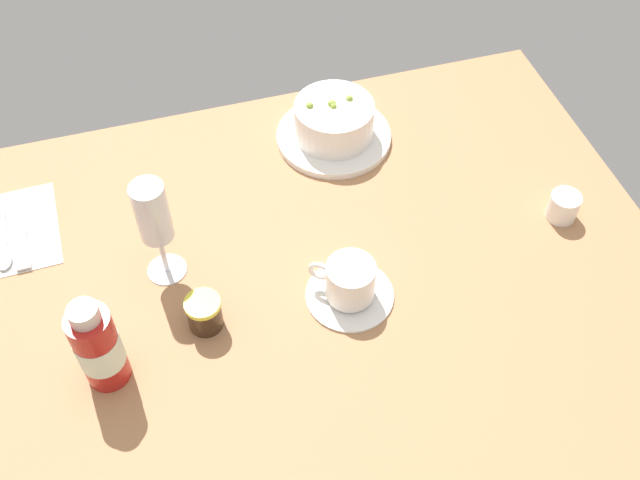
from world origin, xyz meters
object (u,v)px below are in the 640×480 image
(porridge_bowl, at_px, (334,123))
(sauce_bottle_red, at_px, (98,347))
(jam_jar, at_px, (204,313))
(coffee_cup, at_px, (350,284))
(creamer_jug, at_px, (563,206))
(cutlery_setting, at_px, (14,233))
(wine_glass, at_px, (153,217))

(porridge_bowl, distance_m, sauce_bottle_red, 0.56)
(jam_jar, bearing_deg, porridge_bowl, -132.32)
(coffee_cup, xyz_separation_m, sauce_bottle_red, (0.35, 0.03, 0.04))
(jam_jar, distance_m, sauce_bottle_red, 0.15)
(creamer_jug, bearing_deg, coffee_cup, 8.28)
(coffee_cup, bearing_deg, porridge_bowl, -103.12)
(creamer_jug, xyz_separation_m, sauce_bottle_red, (0.73, 0.09, 0.05))
(sauce_bottle_red, bearing_deg, jam_jar, -163.41)
(cutlery_setting, bearing_deg, wine_glass, 147.77)
(porridge_bowl, height_order, jam_jar, porridge_bowl)
(cutlery_setting, relative_size, coffee_cup, 1.38)
(coffee_cup, relative_size, jam_jar, 2.38)
(creamer_jug, height_order, sauce_bottle_red, sauce_bottle_red)
(porridge_bowl, bearing_deg, coffee_cup, 76.88)
(coffee_cup, relative_size, wine_glass, 0.71)
(wine_glass, xyz_separation_m, sauce_bottle_red, (0.10, 0.15, -0.05))
(porridge_bowl, relative_size, cutlery_setting, 1.11)
(cutlery_setting, xyz_separation_m, jam_jar, (-0.26, 0.25, 0.03))
(creamer_jug, bearing_deg, cutlery_setting, -13.84)
(coffee_cup, distance_m, sauce_bottle_red, 0.36)
(porridge_bowl, xyz_separation_m, creamer_jug, (-0.30, 0.27, -0.01))
(coffee_cup, height_order, sauce_bottle_red, sauce_bottle_red)
(porridge_bowl, relative_size, creamer_jug, 3.43)
(coffee_cup, xyz_separation_m, wine_glass, (0.25, -0.12, 0.09))
(cutlery_setting, bearing_deg, coffee_cup, 150.89)
(porridge_bowl, xyz_separation_m, wine_glass, (0.33, 0.20, 0.09))
(coffee_cup, xyz_separation_m, jam_jar, (0.21, -0.01, -0.00))
(creamer_jug, bearing_deg, jam_jar, 4.22)
(coffee_cup, distance_m, wine_glass, 0.29)
(creamer_jug, distance_m, jam_jar, 0.59)
(coffee_cup, bearing_deg, cutlery_setting, -29.11)
(creamer_jug, relative_size, jam_jar, 1.07)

